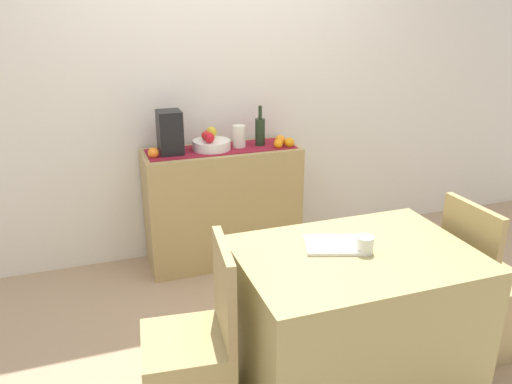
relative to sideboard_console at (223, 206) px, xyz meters
name	(u,v)px	position (x,y,z in m)	size (l,w,h in m)	color
ground_plane	(269,324)	(0.03, -0.92, -0.45)	(6.40, 6.40, 0.02)	tan
room_wall_rear	(215,77)	(0.03, 0.26, 0.91)	(6.40, 0.06, 2.70)	silver
sideboard_console	(223,206)	(0.00, 0.00, 0.00)	(1.13, 0.42, 0.88)	tan
table_runner	(221,149)	(0.00, 0.00, 0.44)	(1.06, 0.32, 0.01)	maroon
fruit_bowl	(212,145)	(-0.07, 0.00, 0.48)	(0.27, 0.27, 0.07)	white
apple_center	(206,136)	(-0.10, 0.02, 0.54)	(0.07, 0.07, 0.07)	red
apple_right	(211,132)	(-0.05, 0.08, 0.55)	(0.08, 0.08, 0.08)	gold
apple_left	(209,138)	(-0.10, -0.06, 0.55)	(0.07, 0.07, 0.07)	red
wine_bottle	(260,131)	(0.30, 0.00, 0.55)	(0.07, 0.07, 0.30)	#1E2F1C
coffee_maker	(170,133)	(-0.36, 0.00, 0.59)	(0.16, 0.18, 0.30)	black
ceramic_vase	(239,137)	(0.14, 0.00, 0.52)	(0.09, 0.09, 0.16)	silver
orange_loose_near_bowl	(289,143)	(0.48, -0.11, 0.47)	(0.07, 0.07, 0.07)	orange
orange_loose_end	(153,153)	(-0.49, -0.06, 0.48)	(0.07, 0.07, 0.07)	orange
orange_loose_mid	(280,140)	(0.44, -0.05, 0.48)	(0.08, 0.08, 0.08)	orange
orange_loose_far	(278,144)	(0.40, -0.11, 0.47)	(0.07, 0.07, 0.07)	orange
dining_table	(352,318)	(0.26, -1.51, -0.07)	(1.14, 0.80, 0.74)	tan
open_book	(334,245)	(0.18, -1.42, 0.31)	(0.28, 0.21, 0.02)	white
coffee_cup	(365,245)	(0.29, -1.52, 0.34)	(0.08, 0.08, 0.08)	silver
chair_near_window	(191,371)	(-0.58, -1.51, -0.17)	(0.44, 0.44, 0.90)	tan
chair_by_corner	(482,305)	(1.09, -1.51, -0.17)	(0.41, 0.41, 0.90)	tan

